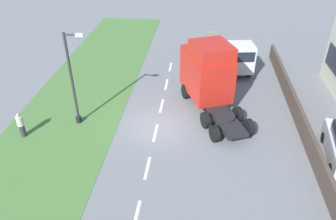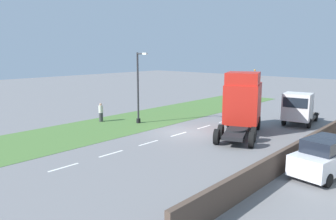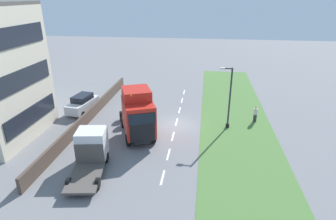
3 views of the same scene
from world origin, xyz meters
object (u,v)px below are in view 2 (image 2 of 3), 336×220
parked_car (325,157)px  flatbed_truck (298,109)px  pedestrian (101,113)px  lamp_post (139,92)px  lorry_cab (243,102)px

parked_car → flatbed_truck: bearing=125.4°
parked_car → pedestrian: parked_car is taller
flatbed_truck → pedestrian: flatbed_truck is taller
parked_car → pedestrian: 18.71m
lamp_post → pedestrian: size_ratio=3.64×
lorry_cab → pedestrian: lorry_cab is taller
pedestrian → lamp_post: bearing=31.3°
lamp_post → parked_car: bearing=-7.5°
parked_car → lamp_post: bearing=-178.9°
flatbed_truck → pedestrian: bearing=27.5°
flatbed_truck → lamp_post: (-10.59, -8.13, 1.27)m
lorry_cab → flatbed_truck: (2.45, 4.94, -0.85)m
lorry_cab → lamp_post: (-8.14, -3.19, 0.42)m
lorry_cab → flatbed_truck: lorry_cab is taller
parked_car → pedestrian: size_ratio=2.73×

